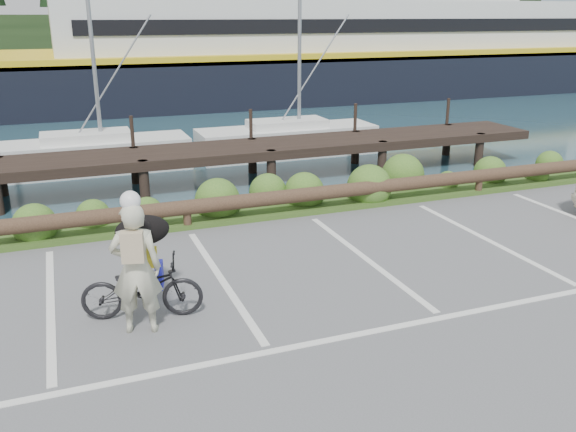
% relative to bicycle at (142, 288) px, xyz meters
% --- Properties ---
extents(ground, '(72.00, 72.00, 0.00)m').
position_rel_bicycle_xyz_m(ground, '(1.36, -1.14, -0.44)').
color(ground, '#555557').
extents(harbor_backdrop, '(170.00, 160.00, 30.00)m').
position_rel_bicycle_xyz_m(harbor_backdrop, '(1.75, 77.33, -0.44)').
color(harbor_backdrop, '#1B3742').
rests_on(harbor_backdrop, ground).
extents(vegetation_strip, '(34.00, 1.60, 0.10)m').
position_rel_bicycle_xyz_m(vegetation_strip, '(1.36, 4.16, -0.39)').
color(vegetation_strip, '#3D5B21').
rests_on(vegetation_strip, ground).
extents(log_rail, '(32.00, 0.30, 0.60)m').
position_rel_bicycle_xyz_m(log_rail, '(1.36, 3.46, -0.44)').
color(log_rail, '#443021').
rests_on(log_rail, ground).
extents(bicycle, '(1.78, 0.97, 0.89)m').
position_rel_bicycle_xyz_m(bicycle, '(0.00, 0.00, 0.00)').
color(bicycle, black).
rests_on(bicycle, ground).
extents(cyclist, '(0.75, 0.58, 1.82)m').
position_rel_bicycle_xyz_m(cyclist, '(-0.09, -0.38, 0.47)').
color(cyclist, beige).
rests_on(cyclist, ground).
extents(dog, '(0.56, 0.85, 0.45)m').
position_rel_bicycle_xyz_m(dog, '(0.13, 0.52, 0.67)').
color(dog, black).
rests_on(dog, bicycle).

